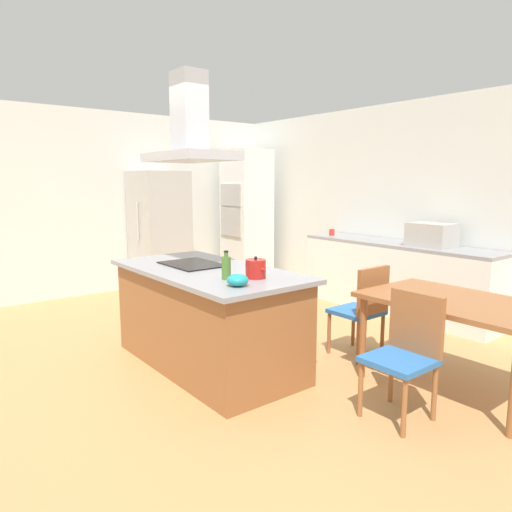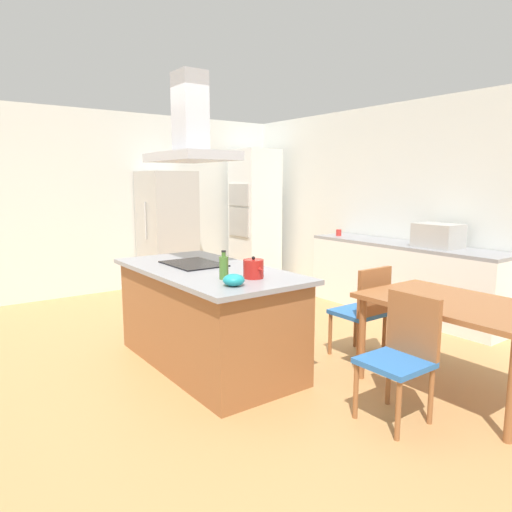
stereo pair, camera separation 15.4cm
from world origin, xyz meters
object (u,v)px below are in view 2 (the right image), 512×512
object	(u,v)px
cooktop	(193,264)
chair_facing_island	(403,349)
tea_kettle	(254,269)
dining_table	(457,312)
countertop_microwave	(438,236)
chair_at_left_end	(365,307)
refrigerator	(167,231)
wall_oven_stack	(255,215)
olive_oil_bottle	(224,267)
range_hood	(191,133)
mixing_bowl	(234,280)
coffee_mug_red	(339,233)

from	to	relation	value
cooktop	chair_facing_island	bearing A→B (deg)	17.38
tea_kettle	chair_facing_island	size ratio (longest dim) A/B	0.24
dining_table	cooktop	bearing A→B (deg)	-146.57
countertop_microwave	chair_at_left_end	world-z (taller)	countertop_microwave
countertop_microwave	chair_at_left_end	size ratio (longest dim) A/B	0.56
tea_kettle	chair_facing_island	xyz separation A→B (m)	(1.07, 0.51, -0.47)
refrigerator	chair_facing_island	bearing A→B (deg)	-5.44
wall_oven_stack	chair_facing_island	xyz separation A→B (m)	(4.57, -2.05, -0.59)
olive_oil_bottle	dining_table	size ratio (longest dim) A/B	0.16
chair_facing_island	range_hood	size ratio (longest dim) A/B	0.99
mixing_bowl	wall_oven_stack	world-z (taller)	wall_oven_stack
dining_table	countertop_microwave	bearing A→B (deg)	127.19
coffee_mug_red	chair_facing_island	world-z (taller)	coffee_mug_red
coffee_mug_red	chair_at_left_end	size ratio (longest dim) A/B	0.10
wall_oven_stack	range_hood	bearing A→B (deg)	-44.90
countertop_microwave	coffee_mug_red	distance (m)	1.54
refrigerator	coffee_mug_red	bearing A→B (deg)	43.07
mixing_bowl	dining_table	world-z (taller)	mixing_bowl
refrigerator	cooktop	bearing A→B (deg)	-20.87
mixing_bowl	refrigerator	bearing A→B (deg)	161.55
olive_oil_bottle	wall_oven_stack	xyz separation A→B (m)	(-3.39, 2.77, 0.10)
coffee_mug_red	chair_facing_island	distance (m)	3.56
mixing_bowl	coffee_mug_red	world-z (taller)	same
refrigerator	range_hood	bearing A→B (deg)	-20.87
chair_facing_island	mixing_bowl	bearing A→B (deg)	-139.34
chair_facing_island	olive_oil_bottle	bearing A→B (deg)	-148.53
coffee_mug_red	dining_table	size ratio (longest dim) A/B	0.06
mixing_bowl	chair_facing_island	distance (m)	1.30
tea_kettle	coffee_mug_red	bearing A→B (deg)	121.67
chair_facing_island	tea_kettle	bearing A→B (deg)	-154.53
tea_kettle	chair_at_left_end	bearing A→B (deg)	82.30
tea_kettle	chair_facing_island	bearing A→B (deg)	25.47
olive_oil_bottle	wall_oven_stack	world-z (taller)	wall_oven_stack
dining_table	chair_facing_island	xyz separation A→B (m)	(-0.00, -0.67, -0.16)
countertop_microwave	refrigerator	distance (m)	3.89
cooktop	dining_table	distance (m)	2.31
olive_oil_bottle	wall_oven_stack	distance (m)	4.38
mixing_bowl	refrigerator	world-z (taller)	refrigerator
tea_kettle	wall_oven_stack	xyz separation A→B (m)	(-3.50, 2.56, 0.12)
chair_at_left_end	dining_table	bearing A→B (deg)	0.00
countertop_microwave	chair_at_left_end	xyz separation A→B (m)	(0.31, -1.61, -0.53)
countertop_microwave	refrigerator	xyz separation A→B (m)	(-3.43, -1.84, -0.13)
tea_kettle	range_hood	size ratio (longest dim) A/B	0.24
cooktop	mixing_bowl	world-z (taller)	mixing_bowl
wall_oven_stack	range_hood	size ratio (longest dim) A/B	2.44
chair_at_left_end	wall_oven_stack	bearing A→B (deg)	159.31
wall_oven_stack	mixing_bowl	bearing A→B (deg)	-38.00
coffee_mug_red	range_hood	size ratio (longest dim) A/B	0.10
tea_kettle	coffee_mug_red	size ratio (longest dim) A/B	2.40
wall_oven_stack	chair_at_left_end	distance (m)	3.95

